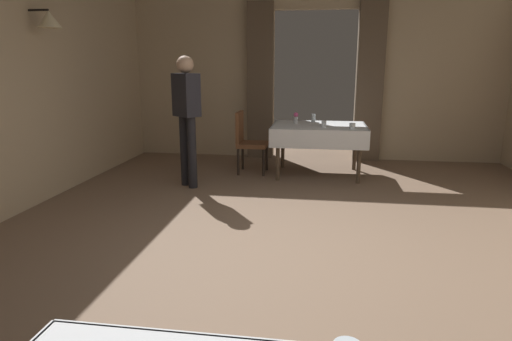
{
  "coord_description": "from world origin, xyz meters",
  "views": [
    {
      "loc": [
        0.13,
        -3.5,
        1.6
      ],
      "look_at": [
        -0.46,
        0.45,
        0.63
      ],
      "focal_mm": 30.5,
      "sensor_mm": 36.0,
      "label": 1
    }
  ],
  "objects": [
    {
      "name": "ground",
      "position": [
        0.0,
        0.0,
        0.0
      ],
      "size": [
        10.08,
        10.08,
        0.0
      ],
      "primitive_type": "plane",
      "color": "#7A604C"
    },
    {
      "name": "dining_table_mid",
      "position": [
        0.11,
        2.9,
        0.66
      ],
      "size": [
        1.36,
        1.06,
        0.75
      ],
      "color": "#4C3D2D",
      "rests_on": "ground"
    },
    {
      "name": "glass_mid_b",
      "position": [
        0.56,
        2.53,
        0.79
      ],
      "size": [
        0.08,
        0.08,
        0.08
      ],
      "primitive_type": "cylinder",
      "color": "silver",
      "rests_on": "dining_table_mid"
    },
    {
      "name": "wall_back",
      "position": [
        0.0,
        4.18,
        1.52
      ],
      "size": [
        6.4,
        0.27,
        3.0
      ],
      "color": "tan",
      "rests_on": "ground"
    },
    {
      "name": "glass_mid_d",
      "position": [
        0.02,
        3.25,
        0.81
      ],
      "size": [
        0.07,
        0.07,
        0.12
      ],
      "primitive_type": "cylinder",
      "color": "silver",
      "rests_on": "dining_table_mid"
    },
    {
      "name": "person_waiter_by_doorway",
      "position": [
        -1.6,
        2.0,
        1.02
      ],
      "size": [
        0.42,
        0.4,
        1.72
      ],
      "color": "black",
      "rests_on": "ground"
    },
    {
      "name": "flower_vase_mid",
      "position": [
        -0.23,
        3.0,
        0.84
      ],
      "size": [
        0.07,
        0.07,
        0.17
      ],
      "color": "silver",
      "rests_on": "dining_table_mid"
    },
    {
      "name": "glass_mid_c",
      "position": [
        0.18,
        2.64,
        0.8
      ],
      "size": [
        0.07,
        0.07,
        0.09
      ],
      "primitive_type": "cylinder",
      "color": "silver",
      "rests_on": "dining_table_mid"
    },
    {
      "name": "chair_mid_left",
      "position": [
        -0.95,
        2.89,
        0.52
      ],
      "size": [
        0.44,
        0.44,
        0.93
      ],
      "color": "black",
      "rests_on": "ground"
    }
  ]
}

